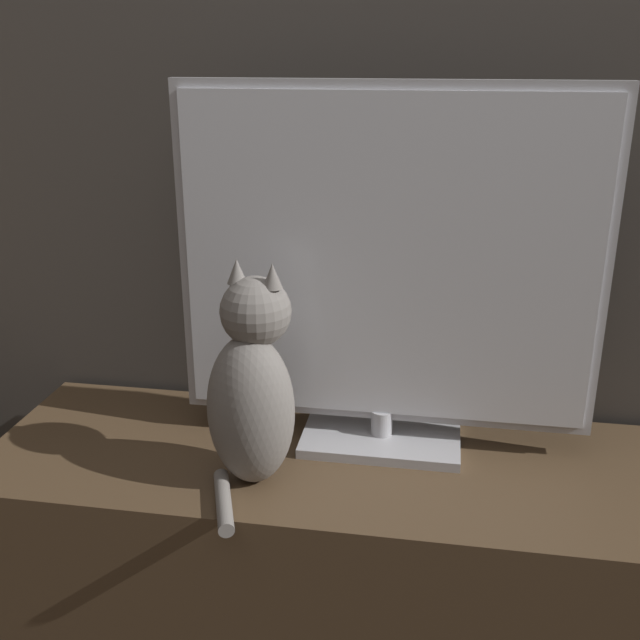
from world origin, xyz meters
name	(u,v)px	position (x,y,z in m)	size (l,w,h in m)	color
wall_back	(385,21)	(0.00, 1.22, 1.30)	(4.80, 0.05, 2.60)	#47423D
tv_stand	(358,560)	(0.00, 0.94, 0.24)	(1.51, 0.48, 0.48)	brown
tv	(386,274)	(0.03, 1.02, 0.84)	(0.82, 0.19, 0.72)	#B7B7BC
cat	(253,389)	(-0.19, 0.84, 0.67)	(0.20, 0.30, 0.42)	gray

